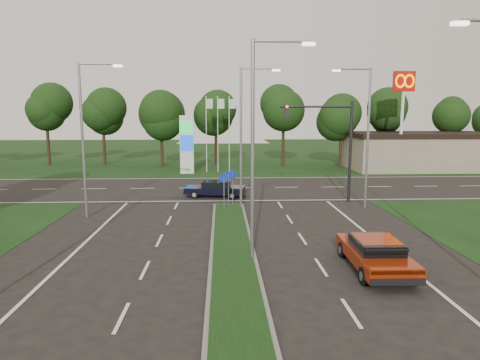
{
  "coord_description": "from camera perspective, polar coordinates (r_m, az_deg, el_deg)",
  "views": [
    {
      "loc": [
        -0.48,
        -11.23,
        6.06
      ],
      "look_at": [
        0.65,
        13.98,
        2.2
      ],
      "focal_mm": 32.0,
      "sensor_mm": 36.0,
      "label": 1
    }
  ],
  "objects": [
    {
      "name": "red_sedan",
      "position": [
        17.8,
        17.58,
        -9.25
      ],
      "size": [
        2.08,
        4.77,
        1.3
      ],
      "rotation": [
        0.0,
        0.0,
        -0.03
      ],
      "color": "maroon",
      "rests_on": "ground"
    },
    {
      "name": "navy_sedan",
      "position": [
        31.7,
        -3.31,
        -1.17
      ],
      "size": [
        4.55,
        2.45,
        1.19
      ],
      "rotation": [
        0.0,
        0.0,
        1.41
      ],
      "color": "black",
      "rests_on": "ground"
    },
    {
      "name": "treeline_far",
      "position": [
        51.18,
        -1.94,
        9.55
      ],
      "size": [
        6.0,
        6.0,
        9.9
      ],
      "color": "black",
      "rests_on": "ground"
    },
    {
      "name": "gas_pylon",
      "position": [
        44.5,
        -6.84,
        4.94
      ],
      "size": [
        5.8,
        1.26,
        8.0
      ],
      "color": "silver",
      "rests_on": "ground"
    },
    {
      "name": "median_signs",
      "position": [
        27.98,
        -1.55,
        -0.25
      ],
      "size": [
        1.16,
        1.76,
        2.38
      ],
      "color": "gray",
      "rests_on": "ground"
    },
    {
      "name": "streetlight_median_near",
      "position": [
        17.32,
        2.35,
        5.44
      ],
      "size": [
        2.53,
        0.22,
        9.0
      ],
      "color": "gray",
      "rests_on": "ground"
    },
    {
      "name": "traffic_signal",
      "position": [
        30.25,
        12.19,
        5.83
      ],
      "size": [
        5.1,
        0.42,
        7.0
      ],
      "color": "black",
      "rests_on": "ground"
    },
    {
      "name": "streetlight_right_far",
      "position": [
        28.79,
        16.35,
        6.39
      ],
      "size": [
        2.53,
        0.22,
        9.0
      ],
      "rotation": [
        0.0,
        0.0,
        3.14
      ],
      "color": "gray",
      "rests_on": "ground"
    },
    {
      "name": "cross_road",
      "position": [
        35.75,
        -1.76,
        -1.07
      ],
      "size": [
        160.0,
        12.0,
        0.02
      ],
      "primitive_type": "cube",
      "color": "black",
      "rests_on": "ground"
    },
    {
      "name": "streetlight_median_far",
      "position": [
        27.29,
        0.55,
        6.63
      ],
      "size": [
        2.53,
        0.22,
        9.0
      ],
      "color": "gray",
      "rests_on": "ground"
    },
    {
      "name": "streetlight_left_far",
      "position": [
        26.44,
        -19.88,
        6.05
      ],
      "size": [
        2.53,
        0.22,
        9.0
      ],
      "color": "gray",
      "rests_on": "ground"
    },
    {
      "name": "mcdonalds_sign",
      "position": [
        47.03,
        20.94,
        10.48
      ],
      "size": [
        2.2,
        0.47,
        10.4
      ],
      "color": "silver",
      "rests_on": "ground"
    },
    {
      "name": "verge_far",
      "position": [
        66.51,
        -2.14,
        3.46
      ],
      "size": [
        160.0,
        50.0,
        0.02
      ],
      "primitive_type": "cube",
      "color": "black",
      "rests_on": "ground"
    },
    {
      "name": "median_kerb",
      "position": [
        16.38,
        -0.73,
        -12.79
      ],
      "size": [
        2.0,
        26.0,
        0.12
      ],
      "primitive_type": "cube",
      "color": "slate",
      "rests_on": "ground"
    },
    {
      "name": "commercial_building",
      "position": [
        52.47,
        22.87,
        3.57
      ],
      "size": [
        16.0,
        9.0,
        4.0
      ],
      "primitive_type": "cube",
      "color": "gray",
      "rests_on": "ground"
    },
    {
      "name": "ground",
      "position": [
        12.77,
        -0.12,
        -19.62
      ],
      "size": [
        160.0,
        160.0,
        0.0
      ],
      "primitive_type": "plane",
      "color": "black",
      "rests_on": "ground"
    }
  ]
}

